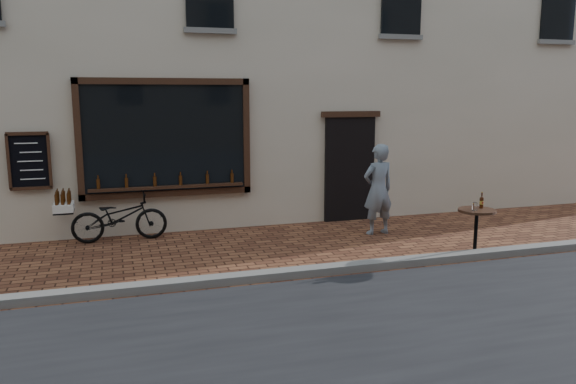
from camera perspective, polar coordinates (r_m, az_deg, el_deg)
name	(u,v)px	position (r m, az deg, el deg)	size (l,w,h in m)	color
ground	(323,278)	(8.38, 3.61, -8.74)	(90.00, 90.00, 0.00)	#4D2719
kerb	(319,270)	(8.54, 3.13, -7.95)	(90.00, 0.25, 0.12)	slate
cargo_bicycle	(118,217)	(10.76, -16.93, -2.42)	(1.97, 0.61, 0.96)	black
bistro_table	(476,223)	(9.86, 18.59, -2.96)	(0.62, 0.62, 1.06)	black
pedestrian	(378,189)	(10.88, 9.14, 0.26)	(0.64, 0.42, 1.75)	slate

